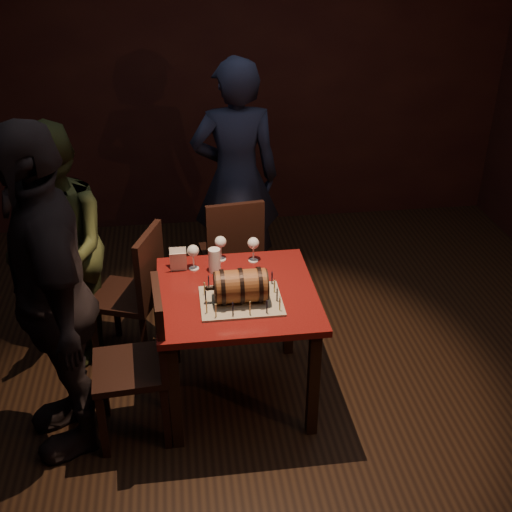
# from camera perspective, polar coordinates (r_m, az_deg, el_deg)

# --- Properties ---
(room_shell) EXTENTS (5.04, 5.04, 2.80)m
(room_shell) POSITION_cam_1_polar(r_m,az_deg,el_deg) (3.35, 1.41, 6.41)
(room_shell) COLOR black
(room_shell) RESTS_ON ground
(pub_table) EXTENTS (0.90, 0.90, 0.75)m
(pub_table) POSITION_cam_1_polar(r_m,az_deg,el_deg) (3.70, -1.71, -4.60)
(pub_table) COLOR #4E0D0D
(pub_table) RESTS_ON ground
(cake_board) EXTENTS (0.45, 0.35, 0.01)m
(cake_board) POSITION_cam_1_polar(r_m,az_deg,el_deg) (3.55, -1.34, -4.01)
(cake_board) COLOR gray
(cake_board) RESTS_ON pub_table
(barrel_cake) EXTENTS (0.34, 0.20, 0.20)m
(barrel_cake) POSITION_cam_1_polar(r_m,az_deg,el_deg) (3.49, -1.37, -2.68)
(barrel_cake) COLOR brown
(barrel_cake) RESTS_ON cake_board
(birthday_candles) EXTENTS (0.40, 0.30, 0.09)m
(birthday_candles) POSITION_cam_1_polar(r_m,az_deg,el_deg) (3.52, -1.33, -3.37)
(birthday_candles) COLOR #DAD282
(birthday_candles) RESTS_ON cake_board
(wine_glass_left) EXTENTS (0.07, 0.07, 0.16)m
(wine_glass_left) POSITION_cam_1_polar(r_m,az_deg,el_deg) (3.82, -5.62, 0.37)
(wine_glass_left) COLOR silver
(wine_glass_left) RESTS_ON pub_table
(wine_glass_mid) EXTENTS (0.07, 0.07, 0.16)m
(wine_glass_mid) POSITION_cam_1_polar(r_m,az_deg,el_deg) (3.91, -3.17, 1.17)
(wine_glass_mid) COLOR silver
(wine_glass_mid) RESTS_ON pub_table
(wine_glass_right) EXTENTS (0.07, 0.07, 0.16)m
(wine_glass_right) POSITION_cam_1_polar(r_m,az_deg,el_deg) (3.89, -0.24, 1.06)
(wine_glass_right) COLOR silver
(wine_glass_right) RESTS_ON pub_table
(pint_of_ale) EXTENTS (0.07, 0.07, 0.15)m
(pint_of_ale) POSITION_cam_1_polar(r_m,az_deg,el_deg) (3.80, -3.71, -0.44)
(pint_of_ale) COLOR silver
(pint_of_ale) RESTS_ON pub_table
(menu_card) EXTENTS (0.10, 0.05, 0.13)m
(menu_card) POSITION_cam_1_polar(r_m,az_deg,el_deg) (3.84, -6.93, -0.39)
(menu_card) COLOR white
(menu_card) RESTS_ON pub_table
(chair_back) EXTENTS (0.44, 0.44, 0.93)m
(chair_back) POSITION_cam_1_polar(r_m,az_deg,el_deg) (4.54, -2.08, 0.47)
(chair_back) COLOR black
(chair_back) RESTS_ON ground
(chair_left_rear) EXTENTS (0.51, 0.51, 0.93)m
(chair_left_rear) POSITION_cam_1_polar(r_m,az_deg,el_deg) (4.17, -10.51, -2.86)
(chair_left_rear) COLOR black
(chair_left_rear) RESTS_ON ground
(chair_left_front) EXTENTS (0.43, 0.43, 0.93)m
(chair_left_front) POSITION_cam_1_polar(r_m,az_deg,el_deg) (3.58, -9.97, -8.73)
(chair_left_front) COLOR black
(chair_left_front) RESTS_ON ground
(person_back) EXTENTS (0.66, 0.43, 1.79)m
(person_back) POSITION_cam_1_polar(r_m,az_deg,el_deg) (4.76, -1.80, 6.86)
(person_back) COLOR #1B1F36
(person_back) RESTS_ON ground
(person_left_rear) EXTENTS (0.84, 0.94, 1.59)m
(person_left_rear) POSITION_cam_1_polar(r_m,az_deg,el_deg) (4.17, -17.22, 0.60)
(person_left_rear) COLOR #313A1D
(person_left_rear) RESTS_ON ground
(person_left_front) EXTENTS (0.74, 1.17, 1.86)m
(person_left_front) POSITION_cam_1_polar(r_m,az_deg,el_deg) (3.43, -17.71, -3.41)
(person_left_front) COLOR black
(person_left_front) RESTS_ON ground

